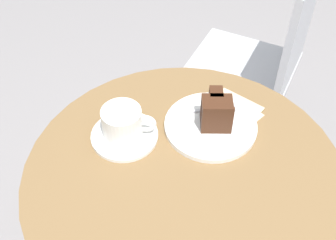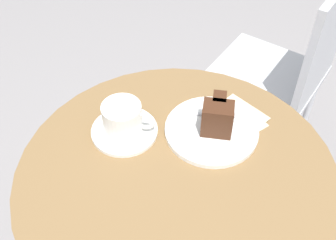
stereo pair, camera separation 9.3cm
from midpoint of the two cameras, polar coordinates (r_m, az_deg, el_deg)
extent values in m
cylinder|color=brown|center=(0.91, -0.73, -7.62)|extent=(0.68, 0.68, 0.03)
cylinder|color=white|center=(0.96, -8.68, -2.24)|extent=(0.15, 0.15, 0.01)
cylinder|color=white|center=(0.93, -9.10, -0.52)|extent=(0.09, 0.09, 0.07)
cylinder|color=beige|center=(0.91, -9.35, 0.97)|extent=(0.08, 0.08, 0.00)
torus|color=white|center=(0.92, -5.98, -0.62)|extent=(0.05, 0.01, 0.05)
cube|color=silver|center=(0.92, -9.46, -4.19)|extent=(0.08, 0.01, 0.00)
ellipsoid|color=silver|center=(0.94, -12.17, -3.85)|extent=(0.02, 0.02, 0.00)
cylinder|color=white|center=(0.97, 3.06, -0.92)|extent=(0.21, 0.21, 0.01)
cube|color=black|center=(0.95, 3.71, -0.14)|extent=(0.07, 0.06, 0.03)
cube|color=black|center=(0.98, 3.64, 1.39)|extent=(0.03, 0.04, 0.03)
cube|color=#422314|center=(0.94, 3.76, 0.59)|extent=(0.07, 0.06, 0.01)
cube|color=#422314|center=(0.97, 3.69, 2.12)|extent=(0.03, 0.04, 0.01)
cube|color=black|center=(0.93, 3.81, 1.35)|extent=(0.07, 0.06, 0.03)
cube|color=black|center=(0.96, 3.74, 2.88)|extent=(0.03, 0.04, 0.03)
cube|color=#422314|center=(0.92, 3.86, 2.12)|extent=(0.07, 0.06, 0.01)
cube|color=#422314|center=(0.94, 3.79, 3.65)|extent=(0.03, 0.04, 0.01)
cube|color=#422314|center=(0.92, 3.84, -0.22)|extent=(0.07, 0.01, 0.08)
cube|color=silver|center=(0.99, 2.69, 1.21)|extent=(0.10, 0.02, 0.00)
cube|color=silver|center=(1.00, 6.39, 1.52)|extent=(0.04, 0.03, 0.00)
cube|color=beige|center=(1.00, 5.35, 0.59)|extent=(0.18, 0.18, 0.00)
cube|color=beige|center=(1.01, 5.97, 1.11)|extent=(0.16, 0.16, 0.00)
cylinder|color=#BCBCC1|center=(1.91, 4.60, 5.91)|extent=(0.02, 0.02, 0.42)
cylinder|color=#BCBCC1|center=(1.69, 0.33, -0.43)|extent=(0.02, 0.02, 0.42)
cylinder|color=#BCBCC1|center=(1.85, 13.84, 2.91)|extent=(0.02, 0.02, 0.42)
cylinder|color=#BCBCC1|center=(1.63, 10.66, -4.07)|extent=(0.02, 0.02, 0.42)
cube|color=#BCBCC1|center=(1.61, 8.11, 6.85)|extent=(0.50, 0.50, 0.02)
cube|color=#BCBCC1|center=(1.45, 15.57, 11.43)|extent=(0.17, 0.34, 0.42)
camera|label=1|loc=(0.05, -92.87, -2.98)|focal=45.00mm
camera|label=2|loc=(0.05, 87.13, 2.98)|focal=45.00mm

